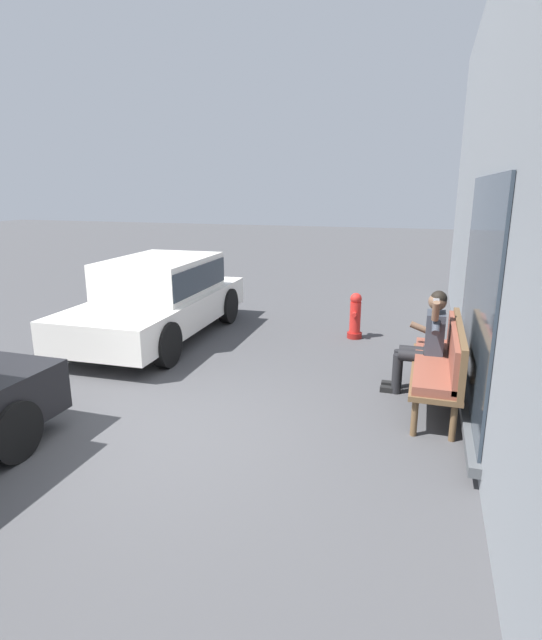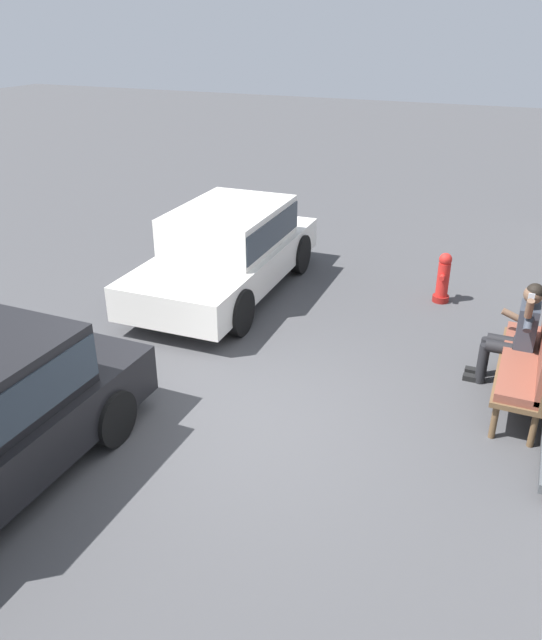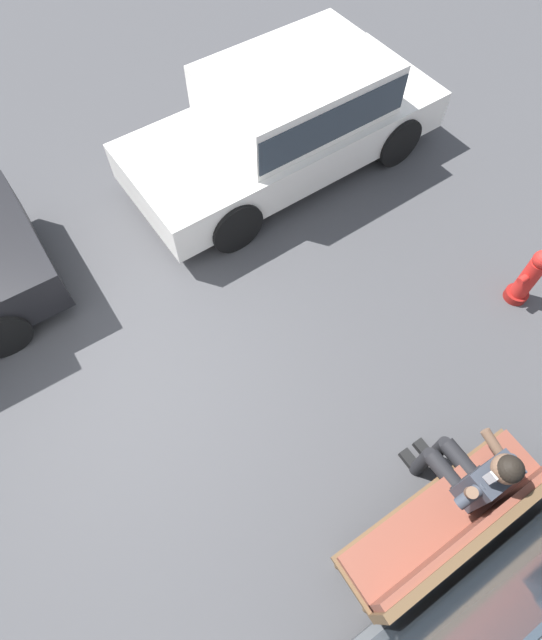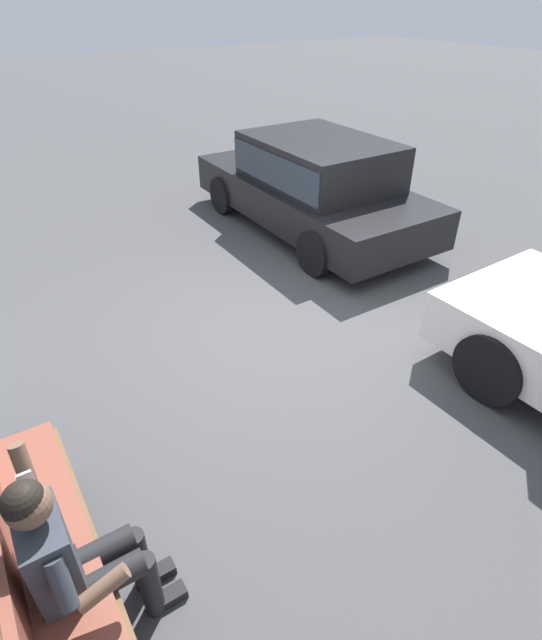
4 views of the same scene
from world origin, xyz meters
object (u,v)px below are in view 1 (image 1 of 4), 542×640
(bench, at_px, (444,359))
(parked_car_near, at_px, (160,294))
(fire_hydrant, at_px, (355,316))
(person_on_phone, at_px, (426,340))

(bench, distance_m, parked_car_near, 4.96)
(parked_car_near, bearing_deg, fire_hydrant, 106.02)
(bench, relative_size, fire_hydrant, 2.38)
(fire_hydrant, bearing_deg, parked_car_near, -73.98)
(bench, relative_size, person_on_phone, 1.42)
(person_on_phone, bearing_deg, fire_hydrant, -151.80)
(bench, height_order, fire_hydrant, bench)
(person_on_phone, height_order, parked_car_near, parked_car_near)
(parked_car_near, bearing_deg, bench, 71.30)
(bench, height_order, parked_car_near, parked_car_near)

